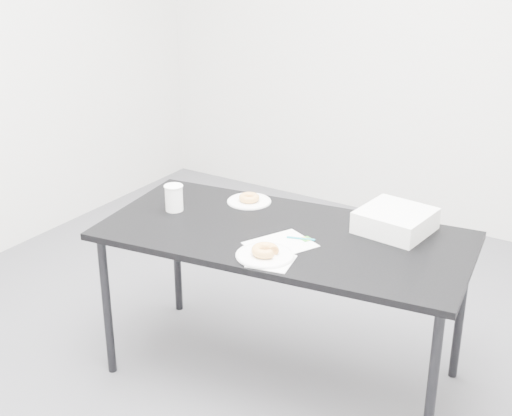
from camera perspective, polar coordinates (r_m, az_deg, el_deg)
The scene contains 14 objects.
floor at distance 3.52m, azimuth 0.21°, elevation -11.95°, with size 4.00×4.00×0.00m, color #4F4E54.
wall_back at distance 4.76m, azimuth 13.54°, elevation 14.23°, with size 4.00×0.02×2.70m, color silver.
table at distance 3.08m, azimuth 2.24°, elevation -2.92°, with size 1.67×0.95×0.72m.
scorecard at distance 2.95m, azimuth 1.96°, elevation -2.93°, with size 0.20×0.26×0.00m, color white.
logo_patch at distance 3.00m, azimuth 4.03°, elevation -2.49°, with size 0.04×0.04×0.00m, color green.
pen at distance 3.00m, azimuth 3.61°, elevation -2.45°, with size 0.01×0.01×0.12m, color #0D8196.
napkin at distance 2.81m, azimuth 1.23°, elevation -4.28°, with size 0.16×0.16×0.00m, color white.
plate_near at distance 2.85m, azimuth 0.73°, elevation -3.80°, with size 0.24×0.24×0.01m, color white.
donut_near at distance 2.84m, azimuth 0.73°, elevation -3.41°, with size 0.11×0.11×0.04m, color gold.
plate_far at distance 3.38m, azimuth -0.55°, elevation 0.53°, with size 0.21×0.21×0.01m, color white.
donut_far at distance 3.37m, azimuth -0.55°, elevation 0.83°, with size 0.10×0.10×0.03m, color gold.
coffee_cup at distance 3.29m, azimuth -6.58°, elevation 0.82°, with size 0.08×0.08×0.12m, color white.
cup_lid at distance 3.15m, azimuth 8.35°, elevation -1.37°, with size 0.08×0.08×0.01m, color silver.
bakery_box at distance 3.12m, azimuth 11.09°, elevation -0.99°, with size 0.28×0.28×0.09m, color white.
Camera 1 is at (1.53, -2.46, 2.00)m, focal length 50.00 mm.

